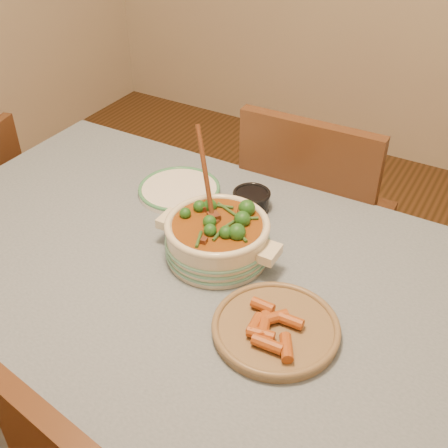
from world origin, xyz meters
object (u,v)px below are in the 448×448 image
condiment_bowl (251,199)px  stew_casserole (217,235)px  chair_far (313,218)px  dining_table (193,303)px  fried_plate (276,327)px  white_plate (179,189)px

condiment_bowl → stew_casserole: bearing=-83.8°
stew_casserole → chair_far: stew_casserole is taller
dining_table → fried_plate: (0.26, -0.06, 0.11)m
white_plate → fried_plate: fried_plate is taller
fried_plate → chair_far: chair_far is taller
condiment_bowl → fried_plate: (0.27, -0.40, -0.01)m
dining_table → stew_casserole: (0.01, 0.10, 0.16)m
dining_table → chair_far: bearing=84.3°
condiment_bowl → chair_far: bearing=76.4°
dining_table → fried_plate: fried_plate is taller
chair_far → stew_casserole: bearing=83.3°
dining_table → fried_plate: 0.29m
stew_casserole → fried_plate: (0.25, -0.17, -0.05)m
dining_table → chair_far: (0.07, 0.67, -0.12)m
dining_table → white_plate: bearing=128.3°
dining_table → fried_plate: bearing=-13.4°
chair_far → fried_plate: bearing=103.6°
dining_table → condiment_bowl: (-0.01, 0.34, 0.12)m
dining_table → stew_casserole: stew_casserole is taller
stew_casserole → fried_plate: stew_casserole is taller
white_plate → fried_plate: 0.62m
white_plate → chair_far: bearing=49.5°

